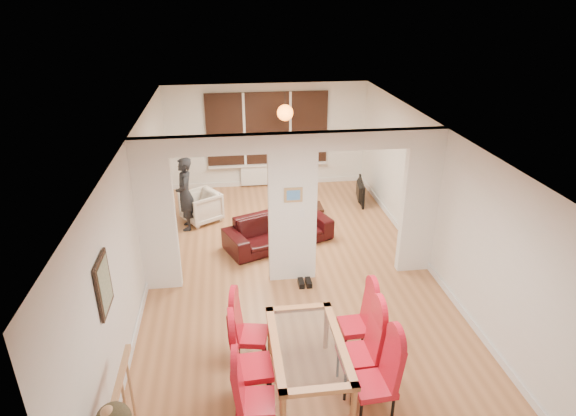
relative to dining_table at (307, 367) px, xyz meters
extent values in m
cube|color=#AB6F45|center=(0.18, 2.64, -0.37)|extent=(5.00, 9.00, 0.01)
cube|color=white|center=(0.18, 2.64, 0.93)|extent=(5.00, 0.18, 2.60)
cube|color=black|center=(0.18, 7.08, 1.13)|extent=(3.00, 0.08, 1.80)
cube|color=white|center=(0.18, 7.04, -0.07)|extent=(1.40, 0.08, 0.50)
sphere|color=orange|center=(0.48, 5.94, 1.78)|extent=(0.36, 0.36, 0.36)
cube|color=gray|center=(-2.29, 0.24, 1.23)|extent=(0.04, 0.52, 0.67)
cube|color=#4C8CD8|center=(0.18, 2.55, 1.23)|extent=(0.30, 0.03, 0.25)
imported|color=black|center=(0.09, 3.89, -0.06)|extent=(2.26, 1.56, 0.62)
imported|color=beige|center=(-1.46, 5.15, -0.03)|extent=(1.00, 1.01, 0.67)
imported|color=black|center=(-1.74, 4.84, 0.41)|extent=(0.59, 0.41, 1.56)
imported|color=black|center=(2.18, 5.73, -0.10)|extent=(0.94, 0.27, 0.54)
cylinder|color=#143F19|center=(0.78, 5.06, 0.02)|extent=(0.07, 0.07, 0.30)
imported|color=black|center=(0.90, 5.19, -0.10)|extent=(0.20, 0.20, 0.05)
camera|label=1|loc=(-0.84, -4.53, 4.21)|focal=30.00mm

